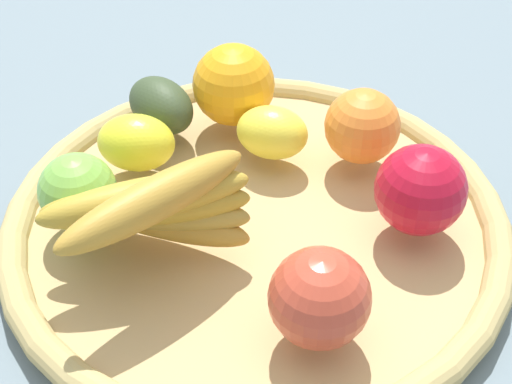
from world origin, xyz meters
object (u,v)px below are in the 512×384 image
object	(u,v)px
apple_0	(420,190)
apple_2	(314,299)
orange_1	(362,126)
lemon_0	(136,143)
orange_0	(234,85)
banana_bunch	(150,206)
lemon_1	(272,132)
avocado	(161,105)
apple_1	(78,192)

from	to	relation	value
apple_0	apple_2	size ratio (longest dim) A/B	1.03
orange_1	apple_2	size ratio (longest dim) A/B	0.95
lemon_0	orange_0	distance (m)	0.12
orange_1	banana_bunch	distance (m)	0.22
apple_2	lemon_1	size ratio (longest dim) A/B	1.09
banana_bunch	avocado	world-z (taller)	banana_bunch
banana_bunch	apple_0	bearing A→B (deg)	78.96
orange_0	apple_2	size ratio (longest dim) A/B	1.09
apple_0	orange_1	bearing A→B (deg)	-176.71
orange_1	lemon_0	size ratio (longest dim) A/B	0.98
apple_2	lemon_0	bearing A→B (deg)	-161.17
banana_bunch	apple_1	size ratio (longest dim) A/B	2.58
orange_0	apple_1	distance (m)	0.20
apple_2	lemon_1	distance (m)	0.21
lemon_1	orange_1	bearing A→B (deg)	68.88
orange_1	lemon_0	bearing A→B (deg)	-104.77
apple_0	avocado	bearing A→B (deg)	-140.15
apple_1	apple_2	world-z (taller)	apple_2
banana_bunch	apple_0	world-z (taller)	banana_bunch
lemon_0	lemon_1	distance (m)	0.13
banana_bunch	apple_0	size ratio (longest dim) A/B	2.22
orange_1	banana_bunch	size ratio (longest dim) A/B	0.41
orange_0	lemon_1	distance (m)	0.07
orange_1	lemon_1	bearing A→B (deg)	-111.12
orange_0	apple_0	distance (m)	0.22
avocado	orange_1	bearing A→B (deg)	57.64
avocado	orange_0	bearing A→B (deg)	82.93
apple_2	avocado	bearing A→B (deg)	-171.13
orange_0	avocado	bearing A→B (deg)	-97.07
lemon_0	banana_bunch	bearing A→B (deg)	-5.02
orange_0	lemon_1	size ratio (longest dim) A/B	1.19
orange_1	banana_bunch	xyz separation A→B (m)	(0.06, -0.21, 0.01)
apple_1	orange_0	bearing A→B (deg)	121.46
orange_1	apple_0	xyz separation A→B (m)	(0.10, 0.01, 0.00)
apple_0	lemon_1	distance (m)	0.15
banana_bunch	orange_1	bearing A→B (deg)	105.45
avocado	apple_2	bearing A→B (deg)	8.87
lemon_0	apple_0	xyz separation A→B (m)	(0.15, 0.21, 0.01)
apple_2	orange_1	bearing A→B (deg)	146.21
apple_1	lemon_1	bearing A→B (deg)	101.14
avocado	apple_2	world-z (taller)	apple_2
avocado	apple_2	distance (m)	0.29
lemon_0	apple_0	bearing A→B (deg)	53.41
orange_1	lemon_1	distance (m)	0.08
lemon_0	apple_2	xyz separation A→B (m)	(0.23, 0.08, 0.01)
lemon_0	avocado	size ratio (longest dim) A/B	0.93
avocado	lemon_1	bearing A→B (deg)	49.64
orange_1	apple_2	distance (m)	0.22
banana_bunch	apple_2	xyz separation A→B (m)	(0.12, 0.09, -0.01)
lemon_0	apple_1	distance (m)	0.08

